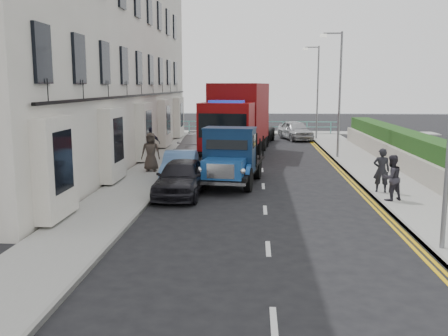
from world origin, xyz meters
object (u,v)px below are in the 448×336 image
lamp_mid (338,87)px  red_lorry (237,118)px  parked_car_front (181,178)px  pedestrian_east_near (381,170)px  lamp_near (448,90)px  lamp_far (316,87)px  bedford_lorry (230,160)px

lamp_mid → red_lorry: 5.90m
parked_car_front → pedestrian_east_near: bearing=7.0°
lamp_near → parked_car_front: bearing=140.5°
lamp_far → pedestrian_east_near: (0.22, -19.41, -3.04)m
red_lorry → lamp_far: bearing=66.8°
pedestrian_east_near → bedford_lorry: bearing=-1.7°
lamp_far → parked_car_front: size_ratio=1.71×
parked_car_front → pedestrian_east_near: pedestrian_east_near is taller
lamp_far → parked_car_front: (-7.29, -20.00, -3.30)m
bedford_lorry → parked_car_front: size_ratio=1.29×
lamp_near → lamp_mid: size_ratio=1.00×
lamp_near → red_lorry: size_ratio=0.84×
bedford_lorry → red_lorry: 9.11m
lamp_near → lamp_mid: 16.00m
lamp_near → pedestrian_east_near: (0.22, 6.59, -3.04)m
lamp_mid → pedestrian_east_near: lamp_mid is taller
lamp_far → bedford_lorry: size_ratio=1.33×
red_lorry → parked_car_front: size_ratio=2.04×
lamp_near → bedford_lorry: lamp_near is taller
red_lorry → lamp_near: bearing=-63.6°
parked_car_front → pedestrian_east_near: 7.54m
lamp_far → parked_car_front: 21.54m
lamp_mid → parked_car_front: bearing=-126.1°
lamp_mid → parked_car_front: size_ratio=1.71×
red_lorry → pedestrian_east_near: (5.79, -10.27, -1.29)m
bedford_lorry → pedestrian_east_near: (5.76, -1.23, -0.15)m
lamp_near → bedford_lorry: bearing=125.3°
lamp_mid → lamp_near: bearing=-90.0°
lamp_near → lamp_far: same height
parked_car_front → red_lorry: bearing=83.5°
bedford_lorry → lamp_far: bearing=80.7°
lamp_far → bedford_lorry: 19.22m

